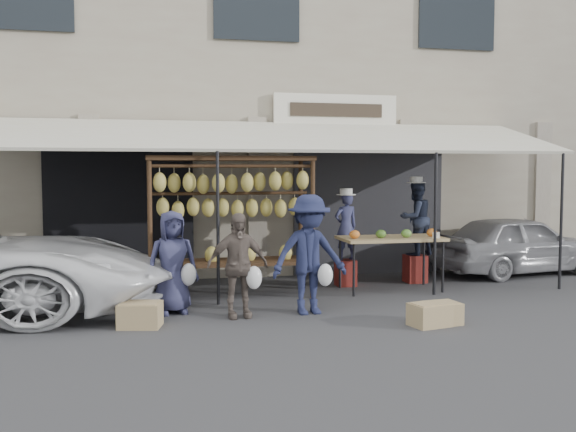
% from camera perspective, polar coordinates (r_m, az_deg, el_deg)
% --- Properties ---
extents(ground_plane, '(90.00, 90.00, 0.00)m').
position_cam_1_polar(ground_plane, '(8.84, 1.19, -9.08)').
color(ground_plane, '#2D2D30').
extents(shophouse, '(24.00, 6.15, 7.30)m').
position_cam_1_polar(shophouse, '(15.09, -4.76, 10.28)').
color(shophouse, '#A19A85').
rests_on(shophouse, ground_plane).
extents(awning, '(10.00, 2.35, 2.92)m').
position_cam_1_polar(awning, '(10.85, -1.63, 7.03)').
color(awning, beige).
rests_on(awning, ground_plane).
extents(banana_rack, '(2.60, 0.90, 2.24)m').
position_cam_1_polar(banana_rack, '(10.14, -5.13, 1.58)').
color(banana_rack, black).
rests_on(banana_rack, ground_plane).
extents(produce_table, '(1.70, 0.90, 1.04)m').
position_cam_1_polar(produce_table, '(10.85, 9.16, -2.06)').
color(produce_table, tan).
rests_on(produce_table, ground_plane).
extents(vendor_left, '(0.47, 0.35, 1.17)m').
position_cam_1_polar(vendor_left, '(11.18, 5.16, -0.93)').
color(vendor_left, navy).
rests_on(vendor_left, stool_left).
extents(vendor_right, '(0.77, 0.67, 1.33)m').
position_cam_1_polar(vendor_right, '(11.70, 11.29, -0.18)').
color(vendor_right, '#20263A').
rests_on(vendor_right, stool_right).
extents(customer_left, '(0.78, 0.57, 1.45)m').
position_cam_1_polar(customer_left, '(9.17, -10.25, -4.06)').
color(customer_left, '#2D2F50').
rests_on(customer_left, ground_plane).
extents(customer_mid, '(0.87, 0.43, 1.44)m').
position_cam_1_polar(customer_mid, '(8.80, -4.52, -4.39)').
color(customer_mid, '#5F524A').
rests_on(customer_mid, ground_plane).
extents(customer_right, '(1.14, 0.73, 1.68)m').
position_cam_1_polar(customer_right, '(8.98, 1.90, -3.44)').
color(customer_right, '#1C2141').
rests_on(customer_right, ground_plane).
extents(stool_left, '(0.41, 0.41, 0.46)m').
position_cam_1_polar(stool_left, '(11.28, 5.14, -5.05)').
color(stool_left, maroon).
rests_on(stool_left, ground_plane).
extents(stool_right, '(0.42, 0.42, 0.49)m').
position_cam_1_polar(stool_right, '(11.80, 11.23, -4.61)').
color(stool_right, maroon).
rests_on(stool_right, ground_plane).
extents(crate_near_a, '(0.55, 0.46, 0.29)m').
position_cam_1_polar(crate_near_a, '(8.59, 12.48, -8.58)').
color(crate_near_a, tan).
rests_on(crate_near_a, ground_plane).
extents(crate_near_b, '(0.52, 0.42, 0.29)m').
position_cam_1_polar(crate_near_b, '(8.73, 13.43, -8.41)').
color(crate_near_b, tan).
rests_on(crate_near_b, ground_plane).
extents(crate_far, '(0.60, 0.50, 0.32)m').
position_cam_1_polar(crate_far, '(8.55, -13.00, -8.57)').
color(crate_far, tan).
rests_on(crate_far, ground_plane).
extents(sedan, '(3.58, 1.89, 1.16)m').
position_cam_1_polar(sedan, '(13.22, 19.78, -2.38)').
color(sedan, gray).
rests_on(sedan, ground_plane).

